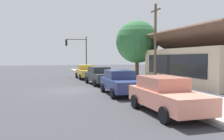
{
  "coord_description": "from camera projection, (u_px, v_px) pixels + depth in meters",
  "views": [
    {
      "loc": [
        18.07,
        -2.45,
        2.46
      ],
      "look_at": [
        -1.32,
        3.43,
        1.4
      ],
      "focal_mm": 38.87,
      "sensor_mm": 36.0,
      "label": 1
    }
  ],
  "objects": [
    {
      "name": "ground_plane",
      "position": [
        73.0,
        90.0,
        18.11
      ],
      "size": [
        120.0,
        120.0,
        0.0
      ],
      "primitive_type": "plane",
      "color": "#38383D"
    },
    {
      "name": "sidewalk_curb",
      "position": [
        142.0,
        87.0,
        19.73
      ],
      "size": [
        60.0,
        4.2,
        0.16
      ],
      "primitive_type": "cube",
      "color": "#A3A099",
      "rests_on": "ground"
    },
    {
      "name": "storefront_building",
      "position": [
        201.0,
        65.0,
        22.44
      ],
      "size": [
        12.28,
        6.32,
        4.98
      ],
      "color": "#CCB293",
      "rests_on": "ground"
    },
    {
      "name": "car_navy",
      "position": [
        121.0,
        82.0,
        16.07
      ],
      "size": [
        4.65,
        2.21,
        1.59
      ],
      "rotation": [
        0.0,
        0.0,
        -0.04
      ],
      "color": "navy",
      "rests_on": "ground"
    },
    {
      "name": "fire_hydrant_red",
      "position": [
        147.0,
        88.0,
        15.62
      ],
      "size": [
        0.22,
        0.22,
        0.71
      ],
      "color": "red",
      "rests_on": "sidewalk_curb"
    },
    {
      "name": "car_coral",
      "position": [
        166.0,
        95.0,
        10.62
      ],
      "size": [
        4.65,
        2.02,
        1.59
      ],
      "rotation": [
        0.0,
        0.0,
        -0.01
      ],
      "color": "#EA8C75",
      "rests_on": "ground"
    },
    {
      "name": "shade_tree",
      "position": [
        137.0,
        42.0,
        28.66
      ],
      "size": [
        5.01,
        5.01,
        6.81
      ],
      "color": "brown",
      "rests_on": "ground"
    },
    {
      "name": "traffic_light_main",
      "position": [
        78.0,
        49.0,
        31.65
      ],
      "size": [
        0.37,
        2.79,
        5.2
      ],
      "color": "#383833",
      "rests_on": "ground"
    },
    {
      "name": "car_mustard",
      "position": [
        86.0,
        72.0,
        27.79
      ],
      "size": [
        4.33,
        1.97,
        1.59
      ],
      "rotation": [
        0.0,
        0.0,
        0.0
      ],
      "color": "gold",
      "rests_on": "ground"
    },
    {
      "name": "car_charcoal",
      "position": [
        100.0,
        75.0,
        21.99
      ],
      "size": [
        4.71,
        2.15,
        1.59
      ],
      "rotation": [
        0.0,
        0.0,
        0.04
      ],
      "color": "#2D3035",
      "rests_on": "ground"
    },
    {
      "name": "utility_pole_wooden",
      "position": [
        155.0,
        42.0,
        23.01
      ],
      "size": [
        1.8,
        0.24,
        7.5
      ],
      "color": "brown",
      "rests_on": "ground"
    }
  ]
}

